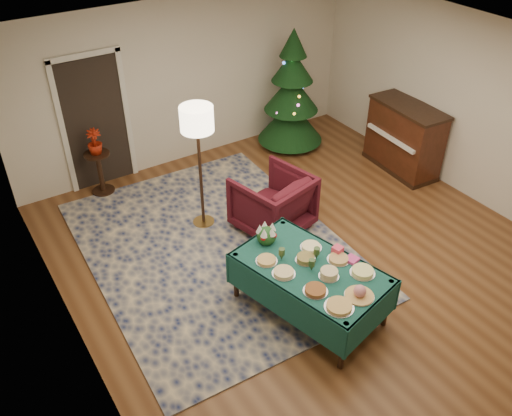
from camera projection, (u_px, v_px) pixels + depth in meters
room_shell at (324, 178)px, 6.35m from camera, size 7.00×7.00×7.00m
doorway at (95, 120)px, 8.18m from camera, size 1.08×0.04×2.16m
rug at (215, 247)px, 7.40m from camera, size 3.36×4.32×0.02m
buffet_table at (310, 276)px, 6.15m from camera, size 1.40×1.92×0.67m
platter_0 at (339, 306)px, 5.56m from camera, size 0.31×0.31×0.04m
platter_1 at (360, 293)px, 5.67m from camera, size 0.32×0.32×0.15m
platter_2 at (363, 272)px, 5.98m from camera, size 0.28×0.28×0.06m
platter_3 at (315, 290)px, 5.75m from camera, size 0.27×0.27×0.05m
platter_4 at (329, 274)px, 5.92m from camera, size 0.23×0.23×0.09m
platter_5 at (339, 259)px, 6.17m from camera, size 0.26×0.26×0.04m
platter_6 at (284, 273)px, 5.97m from camera, size 0.26×0.26×0.05m
platter_7 at (306, 259)px, 6.15m from camera, size 0.24×0.24×0.06m
platter_8 at (311, 247)px, 6.35m from camera, size 0.26×0.26×0.04m
platter_9 at (267, 260)px, 6.15m from camera, size 0.25×0.25×0.04m
goblet_0 at (282, 254)px, 6.14m from camera, size 0.07×0.07×0.16m
goblet_1 at (317, 253)px, 6.15m from camera, size 0.07×0.07×0.16m
goblet_2 at (312, 265)px, 5.98m from camera, size 0.07×0.07×0.16m
napkin_stack at (352, 259)px, 6.16m from camera, size 0.16×0.16×0.04m
gift_box at (338, 250)px, 6.25m from camera, size 0.13×0.13×0.09m
centerpiece at (266, 234)px, 6.38m from camera, size 0.24×0.24×0.28m
armchair at (273, 200)px, 7.52m from camera, size 1.09×1.05×0.95m
floor_lamp at (197, 127)px, 6.99m from camera, size 0.44×0.44×1.83m
side_table at (100, 174)px, 8.36m from camera, size 0.39×0.39×0.69m
potted_plant at (95, 147)px, 8.09m from camera, size 0.22×0.39×0.22m
christmas_tree at (292, 95)px, 9.31m from camera, size 1.48×1.48×2.10m
piano at (404, 139)px, 8.83m from camera, size 0.71×1.35×1.14m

